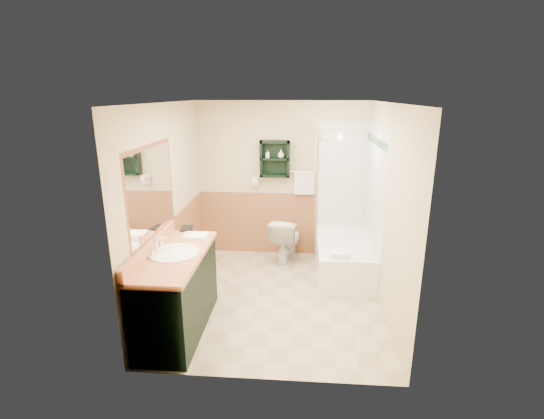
% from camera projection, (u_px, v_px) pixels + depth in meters
% --- Properties ---
extents(floor, '(3.00, 3.00, 0.00)m').
position_uv_depth(floor, '(275.00, 297.00, 5.02)').
color(floor, beige).
rests_on(floor, ground).
extents(back_wall, '(2.60, 0.04, 2.40)m').
position_uv_depth(back_wall, '(282.00, 180.00, 6.13)').
color(back_wall, beige).
rests_on(back_wall, ground).
extents(left_wall, '(0.04, 3.00, 2.40)m').
position_uv_depth(left_wall, '(167.00, 205.00, 4.78)').
color(left_wall, beige).
rests_on(left_wall, ground).
extents(right_wall, '(0.04, 3.00, 2.40)m').
position_uv_depth(right_wall, '(388.00, 210.00, 4.58)').
color(right_wall, beige).
rests_on(right_wall, ground).
extents(ceiling, '(2.60, 3.00, 0.04)m').
position_uv_depth(ceiling, '(275.00, 101.00, 4.33)').
color(ceiling, white).
rests_on(ceiling, back_wall).
extents(wainscot_left, '(2.98, 2.98, 1.00)m').
position_uv_depth(wainscot_left, '(173.00, 258.00, 4.97)').
color(wainscot_left, '#B6754A').
rests_on(wainscot_left, left_wall).
extents(wainscot_back, '(2.58, 2.58, 1.00)m').
position_uv_depth(wainscot_back, '(281.00, 223.00, 6.30)').
color(wainscot_back, '#B6754A').
rests_on(wainscot_back, back_wall).
extents(mirror_frame, '(1.30, 1.30, 1.00)m').
position_uv_depth(mirror_frame, '(152.00, 192.00, 4.16)').
color(mirror_frame, brown).
rests_on(mirror_frame, left_wall).
extents(mirror_glass, '(1.20, 1.20, 0.90)m').
position_uv_depth(mirror_glass, '(152.00, 192.00, 4.16)').
color(mirror_glass, white).
rests_on(mirror_glass, left_wall).
extents(tile_right, '(1.50, 1.50, 2.10)m').
position_uv_depth(tile_right, '(373.00, 204.00, 5.34)').
color(tile_right, white).
rests_on(tile_right, right_wall).
extents(tile_back, '(0.95, 0.95, 2.10)m').
position_uv_depth(tile_back, '(348.00, 191.00, 6.06)').
color(tile_back, white).
rests_on(tile_back, back_wall).
extents(tile_accent, '(1.50, 1.50, 0.10)m').
position_uv_depth(tile_accent, '(377.00, 141.00, 5.10)').
color(tile_accent, '#154A2E').
rests_on(tile_accent, right_wall).
extents(wall_shelf, '(0.45, 0.15, 0.55)m').
position_uv_depth(wall_shelf, '(275.00, 159.00, 5.93)').
color(wall_shelf, black).
rests_on(wall_shelf, back_wall).
extents(hair_dryer, '(0.10, 0.24, 0.18)m').
position_uv_depth(hair_dryer, '(256.00, 181.00, 6.07)').
color(hair_dryer, silver).
rests_on(hair_dryer, back_wall).
extents(towel_bar, '(0.40, 0.06, 0.40)m').
position_uv_depth(towel_bar, '(304.00, 172.00, 6.00)').
color(towel_bar, white).
rests_on(towel_bar, back_wall).
extents(curtain_rod, '(0.03, 1.60, 0.03)m').
position_uv_depth(curtain_rod, '(320.00, 133.00, 5.13)').
color(curtain_rod, silver).
rests_on(curtain_rod, back_wall).
extents(shower_curtain, '(1.05, 1.05, 1.70)m').
position_uv_depth(shower_curtain, '(317.00, 193.00, 5.54)').
color(shower_curtain, beige).
rests_on(shower_curtain, curtain_rod).
extents(vanity, '(0.59, 1.42, 0.90)m').
position_uv_depth(vanity, '(177.00, 292.00, 4.22)').
color(vanity, black).
rests_on(vanity, ground).
extents(bathtub, '(0.75, 1.50, 0.50)m').
position_uv_depth(bathtub, '(343.00, 257.00, 5.64)').
color(bathtub, white).
rests_on(bathtub, ground).
extents(toilet, '(0.53, 0.77, 0.69)m').
position_uv_depth(toilet, '(286.00, 240.00, 6.02)').
color(toilet, white).
rests_on(toilet, ground).
extents(counter_towel, '(0.27, 0.21, 0.04)m').
position_uv_depth(counter_towel, '(196.00, 236.00, 4.54)').
color(counter_towel, white).
rests_on(counter_towel, vanity).
extents(vanity_book, '(0.15, 0.05, 0.20)m').
position_uv_depth(vanity_book, '(180.00, 221.00, 4.80)').
color(vanity_book, black).
rests_on(vanity_book, vanity).
extents(tub_towel, '(0.23, 0.19, 0.07)m').
position_uv_depth(tub_towel, '(340.00, 255.00, 5.00)').
color(tub_towel, white).
rests_on(tub_towel, bathtub).
extents(soap_bottle_a, '(0.06, 0.12, 0.05)m').
position_uv_depth(soap_bottle_a, '(268.00, 156.00, 5.92)').
color(soap_bottle_a, white).
rests_on(soap_bottle_a, wall_shelf).
extents(soap_bottle_b, '(0.14, 0.15, 0.10)m').
position_uv_depth(soap_bottle_b, '(281.00, 155.00, 5.90)').
color(soap_bottle_b, white).
rests_on(soap_bottle_b, wall_shelf).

